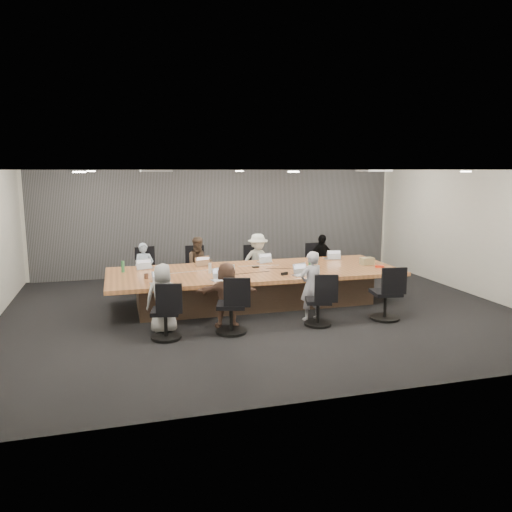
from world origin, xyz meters
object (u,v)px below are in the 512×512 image
object	(u,v)px
person_4	(163,298)
laptop_5	(220,280)
chair_1	(197,272)
laptop_4	(160,284)
laptop_0	(145,268)
canvas_bag	(367,261)
laptop_6	(301,275)
chair_0	(143,274)
laptop_1	(203,265)
conference_table	(255,286)
mug_brown	(146,276)
person_3	(321,260)
laptop_3	(330,258)
bottle_clear	(210,268)
chair_4	(166,316)
chair_5	(231,310)
chair_2	(254,270)
chair_6	(318,305)
person_5	(227,295)
bottle_green_left	(123,267)
person_2	(258,261)
chair_7	(385,297)
person_1	(199,265)
snack_packet	(380,266)
chair_3	(315,267)
person_0	(144,270)
stapler	(284,274)
laptop_2	(264,262)

from	to	relation	value
person_4	laptop_5	world-z (taller)	person_4
chair_1	laptop_4	size ratio (longest dim) A/B	2.38
laptop_0	canvas_bag	bearing A→B (deg)	156.69
laptop_5	laptop_6	world-z (taller)	same
chair_0	laptop_1	world-z (taller)	chair_0
conference_table	laptop_6	xyz separation A→B (m)	(0.72, -0.80, 0.35)
laptop_6	mug_brown	xyz separation A→B (m)	(-2.95, 0.55, 0.04)
conference_table	person_3	world-z (taller)	person_3
laptop_3	laptop_1	bearing A→B (deg)	5.34
bottle_clear	chair_1	bearing A→B (deg)	89.56
chair_4	chair_5	world-z (taller)	chair_5
chair_5	chair_2	bearing A→B (deg)	83.77
person_3	person_4	size ratio (longest dim) A/B	1.02
chair_6	person_5	distance (m)	1.67
conference_table	bottle_green_left	xyz separation A→B (m)	(-2.65, 0.49, 0.46)
laptop_1	person_2	bearing A→B (deg)	-173.41
conference_table	laptop_1	world-z (taller)	laptop_1
chair_5	canvas_bag	xyz separation A→B (m)	(3.43, 1.60, 0.40)
conference_table	bottle_green_left	distance (m)	2.73
chair_4	person_5	xyz separation A→B (m)	(1.12, 0.35, 0.20)
chair_7	person_1	distance (m)	4.31
person_5	bottle_green_left	xyz separation A→B (m)	(-1.76, 1.84, 0.26)
person_3	person_4	xyz separation A→B (m)	(-4.08, -2.70, -0.01)
conference_table	chair_5	xyz separation A→B (m)	(-0.89, -1.70, 0.02)
laptop_4	person_2	bearing A→B (deg)	29.01
chair_6	person_1	distance (m)	3.49
person_5	chair_4	bearing A→B (deg)	29.02
person_3	laptop_4	bearing A→B (deg)	-165.75
bottle_clear	snack_packet	bearing A→B (deg)	-5.90
laptop_6	person_1	bearing A→B (deg)	115.90
laptop_3	person_1	bearing A→B (deg)	-5.00
chair_1	snack_packet	size ratio (longest dim) A/B	4.46
chair_3	person_0	distance (m)	4.28
chair_4	canvas_bag	xyz separation A→B (m)	(4.55, 1.60, 0.42)
person_1	laptop_1	size ratio (longest dim) A/B	3.86
chair_5	person_2	bearing A→B (deg)	81.56
mug_brown	snack_packet	world-z (taller)	mug_brown
conference_table	bottle_clear	bearing A→B (deg)	-175.25
chair_3	person_3	world-z (taller)	person_3
chair_0	snack_packet	bearing A→B (deg)	140.60
laptop_0	stapler	distance (m)	3.00
chair_6	stapler	world-z (taller)	stapler
chair_4	chair_3	bearing A→B (deg)	51.31
person_1	laptop_3	distance (m)	3.07
chair_4	chair_1	bearing A→B (deg)	84.07
person_3	laptop_1	bearing A→B (deg)	176.82
laptop_1	laptop_2	xyz separation A→B (m)	(1.39, 0.00, 0.00)
mug_brown	person_0	bearing A→B (deg)	88.68
laptop_6	laptop_4	bearing A→B (deg)	168.10
chair_3	person_4	bearing A→B (deg)	35.07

